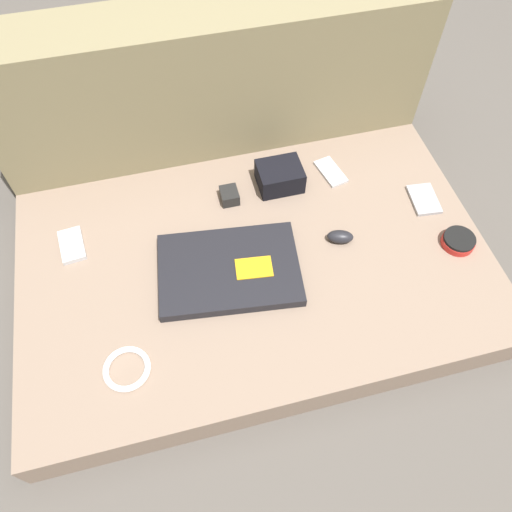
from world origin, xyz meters
The scene contains 12 objects.
ground_plane centered at (0.00, 0.00, 0.00)m, with size 8.00×8.00×0.00m, color #4C4742.
couch_seat centered at (0.00, 0.00, 0.05)m, with size 1.20×0.75×0.10m.
couch_backrest centered at (0.00, 0.48, 0.25)m, with size 1.20×0.20×0.50m.
laptop centered at (-0.07, -0.02, 0.11)m, with size 0.38×0.28×0.03m.
computer_mouse centered at (0.23, 0.01, 0.12)m, with size 0.08×0.06×0.03m.
speaker_puck centered at (0.52, -0.08, 0.11)m, with size 0.08×0.08×0.03m.
phone_silver centered at (-0.45, 0.16, 0.11)m, with size 0.07×0.11×0.01m.
phone_black centered at (0.28, 0.24, 0.11)m, with size 0.08×0.12×0.01m.
phone_small centered at (0.50, 0.08, 0.11)m, with size 0.08×0.11×0.01m.
camera_pouch centered at (0.13, 0.23, 0.13)m, with size 0.12×0.10×0.07m.
charger_brick centered at (-0.02, 0.21, 0.12)m, with size 0.05×0.06×0.03m.
cable_coil centered at (-0.35, -0.21, 0.11)m, with size 0.11×0.11×0.01m.
Camera 1 is at (-0.17, -0.68, 1.17)m, focal length 35.00 mm.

